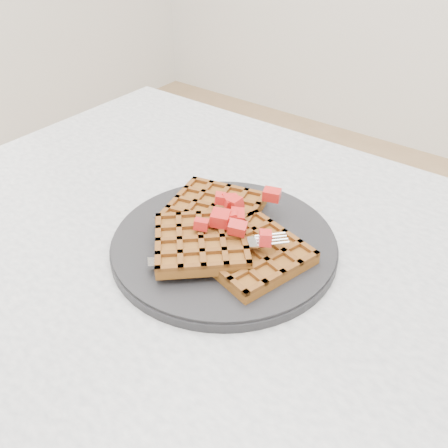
# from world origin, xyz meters

# --- Properties ---
(table) EXTENTS (1.20, 0.80, 0.75)m
(table) POSITION_xyz_m (0.00, 0.00, 0.64)
(table) COLOR silver
(table) RESTS_ON ground
(plate) EXTENTS (0.29, 0.29, 0.02)m
(plate) POSITION_xyz_m (-0.10, 0.03, 0.76)
(plate) COLOR black
(plate) RESTS_ON table
(waffles) EXTENTS (0.24, 0.23, 0.03)m
(waffles) POSITION_xyz_m (-0.10, 0.03, 0.78)
(waffles) COLOR brown
(waffles) RESTS_ON plate
(strawberry_pile) EXTENTS (0.15, 0.15, 0.02)m
(strawberry_pile) POSITION_xyz_m (-0.10, 0.03, 0.80)
(strawberry_pile) COLOR #A80C0D
(strawberry_pile) RESTS_ON waffles
(fork) EXTENTS (0.14, 0.15, 0.02)m
(fork) POSITION_xyz_m (-0.07, 0.00, 0.77)
(fork) COLOR silver
(fork) RESTS_ON plate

